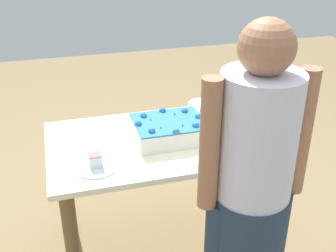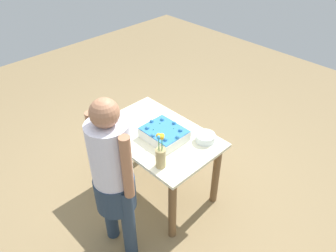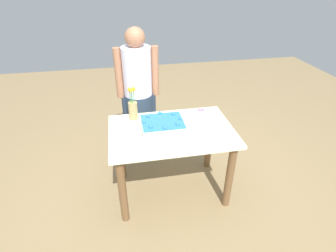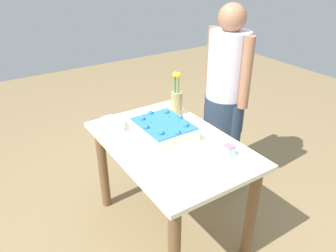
% 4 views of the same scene
% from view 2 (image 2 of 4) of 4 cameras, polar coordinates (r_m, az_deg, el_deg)
% --- Properties ---
extents(ground_plane, '(8.00, 8.00, 0.00)m').
position_cam_2_polar(ground_plane, '(3.47, -1.53, -10.93)').
color(ground_plane, '#8C744E').
extents(dining_table, '(1.11, 0.73, 0.72)m').
position_cam_2_polar(dining_table, '(3.07, -1.71, -3.59)').
color(dining_table, '#F7F1CE').
rests_on(dining_table, ground_plane).
extents(sheet_cake, '(0.37, 0.30, 0.12)m').
position_cam_2_polar(sheet_cake, '(2.90, -0.75, -1.40)').
color(sheet_cake, white).
rests_on(sheet_cake, dining_table).
extents(serving_plate_with_slice, '(0.21, 0.21, 0.07)m').
position_cam_2_polar(serving_plate_with_slice, '(3.08, -8.54, -0.03)').
color(serving_plate_with_slice, white).
rests_on(serving_plate_with_slice, dining_table).
extents(cake_knife, '(0.14, 0.15, 0.00)m').
position_cam_2_polar(cake_knife, '(3.25, -2.37, 2.26)').
color(cake_knife, silver).
rests_on(cake_knife, dining_table).
extents(flower_vase, '(0.08, 0.08, 0.32)m').
position_cam_2_polar(flower_vase, '(2.58, -1.31, -5.02)').
color(flower_vase, tan).
rests_on(flower_vase, dining_table).
extents(fruit_bowl, '(0.18, 0.18, 0.07)m').
position_cam_2_polar(fruit_bowl, '(2.90, 6.51, -2.02)').
color(fruit_bowl, silver).
rests_on(fruit_bowl, dining_table).
extents(person_standing, '(0.45, 0.31, 1.49)m').
position_cam_2_polar(person_standing, '(2.45, -9.59, -8.18)').
color(person_standing, '#27384D').
rests_on(person_standing, ground_plane).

